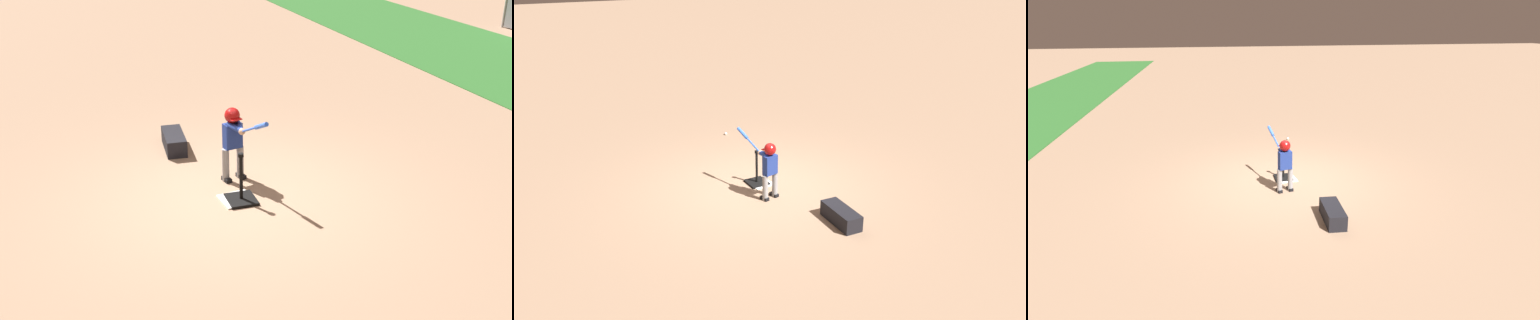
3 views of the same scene
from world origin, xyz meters
The scene contains 6 objects.
ground_plane centered at (0.00, 0.00, 0.00)m, with size 90.00×90.00×0.00m, color #93755B.
home_plate centered at (0.12, -0.04, 0.01)m, with size 0.44×0.44×0.02m, color white.
batting_tee centered at (0.17, 0.01, 0.10)m, with size 0.43×0.39×0.71m.
batter_child centered at (-0.50, 0.11, 0.71)m, with size 1.05×0.41×1.19m.
baseball centered at (3.14, -0.66, 0.04)m, with size 0.07×0.07×0.07m, color white.
equipment_bag centered at (-1.95, -0.50, 0.14)m, with size 0.84×0.32×0.28m, color black.
Camera 3 is at (-8.03, 1.48, 3.40)m, focal length 28.00 mm.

